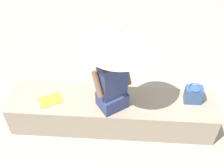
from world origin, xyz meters
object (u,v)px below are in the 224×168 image
object	(u,v)px
parasol	(121,38)
handbag_black	(193,94)
magazine	(50,100)
person_seated	(112,84)

from	to	relation	value
parasol	handbag_black	bearing A→B (deg)	7.42
handbag_black	magazine	size ratio (longest dim) A/B	0.95
person_seated	handbag_black	world-z (taller)	person_seated
magazine	parasol	bearing A→B (deg)	-27.52
magazine	handbag_black	bearing A→B (deg)	-23.30
person_seated	magazine	world-z (taller)	person_seated
parasol	magazine	xyz separation A→B (m)	(-0.92, 0.01, -1.04)
handbag_black	magazine	bearing A→B (deg)	-176.62
parasol	handbag_black	xyz separation A→B (m)	(0.95, 0.12, -0.92)
handbag_black	magazine	world-z (taller)	handbag_black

